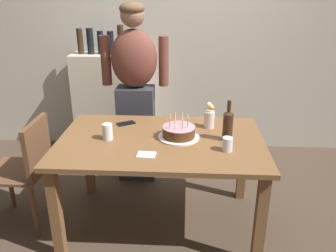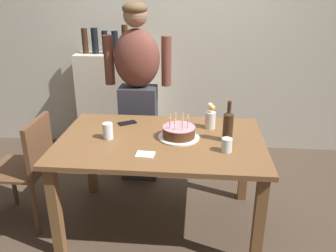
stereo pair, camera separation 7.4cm
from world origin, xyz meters
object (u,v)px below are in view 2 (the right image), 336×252
cell_phone (127,123)px  person_man_bearded (138,92)px  water_glass_near (227,145)px  flower_vase (210,117)px  napkin_stack (145,154)px  birthday_cake (179,133)px  dining_chair (29,163)px  water_glass_far (108,131)px  wine_bottle (228,125)px

cell_phone → person_man_bearded: person_man_bearded is taller
water_glass_near → flower_vase: size_ratio=0.48×
cell_phone → napkin_stack: 0.59m
water_glass_near → person_man_bearded: 1.18m
cell_phone → flower_vase: flower_vase is taller
birthday_cake → dining_chair: (-1.15, -0.07, -0.27)m
cell_phone → person_man_bearded: 0.47m
birthday_cake → cell_phone: 0.50m
water_glass_far → person_man_bearded: (0.09, 0.76, 0.07)m
wine_bottle → person_man_bearded: 1.05m
birthday_cake → flower_vase: bearing=42.9°
water_glass_far → person_man_bearded: bearing=82.9°
flower_vase → birthday_cake: bearing=-137.1°
birthday_cake → cell_phone: (-0.43, 0.25, -0.04)m
flower_vase → person_man_bearded: size_ratio=0.12×
napkin_stack → flower_vase: flower_vase is taller
birthday_cake → dining_chair: birthday_cake is taller
napkin_stack → dining_chair: size_ratio=0.14×
cell_phone → dining_chair: dining_chair is taller
flower_vase → person_man_bearded: bearing=143.3°
water_glass_near → napkin_stack: water_glass_near is taller
water_glass_far → dining_chair: size_ratio=0.14×
flower_vase → water_glass_far: bearing=-160.1°
water_glass_near → flower_vase: 0.43m
water_glass_far → cell_phone: (0.08, 0.31, -0.06)m
water_glass_far → flower_vase: 0.80m
person_man_bearded → cell_phone: bearing=88.1°
birthday_cake → flower_vase: 0.32m
birthday_cake → wine_bottle: bearing=-2.6°
dining_chair → birthday_cake: bearing=93.6°
napkin_stack → person_man_bearded: size_ratio=0.07×
dining_chair → person_man_bearded: bearing=136.9°
wine_bottle → dining_chair: bearing=-177.8°
water_glass_far → wine_bottle: bearing=2.5°
birthday_cake → water_glass_far: bearing=-173.9°
birthday_cake → water_glass_near: bearing=-30.5°
water_glass_far → wine_bottle: (0.87, 0.04, 0.06)m
water_glass_far → dining_chair: 0.69m
cell_phone → dining_chair: 0.81m
birthday_cake → napkin_stack: bearing=-124.6°
wine_bottle → flower_vase: size_ratio=1.49×
water_glass_near → wine_bottle: 0.19m
napkin_stack → water_glass_near: bearing=10.6°
water_glass_near → dining_chair: 1.51m
water_glass_far → person_man_bearded: 0.77m
water_glass_near → napkin_stack: (-0.54, -0.10, -0.04)m
birthday_cake → wine_bottle: wine_bottle is taller
water_glass_near → flower_vase: bearing=103.8°
water_glass_near → person_man_bearded: size_ratio=0.06×
water_glass_far → birthday_cake: bearing=6.1°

